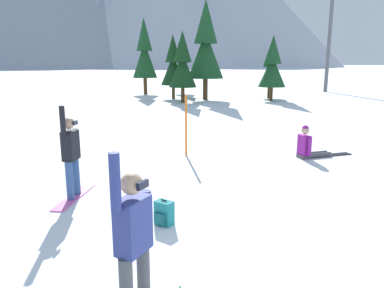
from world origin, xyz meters
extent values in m
cylinder|color=#4C4C51|center=(-2.19, 0.13, 0.44)|extent=(0.15, 0.15, 0.83)
cube|color=navy|center=(-2.27, -0.01, 1.16)|extent=(0.41, 0.47, 0.61)
cylinder|color=navy|center=(-2.13, 0.21, 1.17)|extent=(0.11, 0.11, 0.58)
cylinder|color=navy|center=(-2.41, -0.23, 1.71)|extent=(0.11, 0.11, 0.60)
sphere|color=tan|center=(-2.27, -0.01, 1.62)|extent=(0.24, 0.24, 0.24)
cube|color=black|center=(-2.15, -0.08, 1.63)|extent=(0.12, 0.17, 0.08)
cube|color=pink|center=(-3.88, 3.97, 0.01)|extent=(0.60, 1.62, 0.02)
cylinder|color=#335184|center=(-3.84, 4.13, 0.44)|extent=(0.15, 0.15, 0.82)
cylinder|color=#335184|center=(-3.91, 3.81, 0.44)|extent=(0.15, 0.15, 0.82)
cube|color=black|center=(-3.88, 3.97, 1.16)|extent=(0.32, 0.44, 0.62)
cylinder|color=black|center=(-3.82, 4.22, 1.18)|extent=(0.11, 0.11, 0.58)
cylinder|color=black|center=(-3.93, 3.71, 1.72)|extent=(0.11, 0.11, 0.60)
sphere|color=tan|center=(-3.88, 3.97, 1.63)|extent=(0.24, 0.24, 0.24)
cube|color=black|center=(-3.74, 3.94, 1.64)|extent=(0.07, 0.17, 0.08)
cube|color=#4C4C51|center=(2.33, 6.85, 0.05)|extent=(0.36, 0.42, 0.10)
cylinder|color=#4C4C51|center=(2.79, 7.06, 0.07)|extent=(0.81, 0.33, 0.14)
cylinder|color=#4C4C51|center=(2.84, 6.87, 0.07)|extent=(0.81, 0.33, 0.14)
cube|color=black|center=(3.20, 7.06, 0.01)|extent=(1.61, 0.65, 0.02)
cube|color=#8C1E8C|center=(2.33, 6.85, 0.40)|extent=(0.33, 0.45, 0.60)
cylinder|color=#8C1E8C|center=(2.27, 7.10, 0.44)|extent=(0.11, 0.11, 0.52)
cylinder|color=#8C1E8C|center=(2.39, 6.59, 0.44)|extent=(0.11, 0.11, 0.52)
sphere|color=tan|center=(2.33, 6.85, 0.86)|extent=(0.24, 0.24, 0.24)
sphere|color=#8C1E8C|center=(2.33, 6.85, 0.91)|extent=(0.20, 0.20, 0.20)
cube|color=#1E7A7F|center=(-1.94, 2.47, 0.22)|extent=(0.37, 0.36, 0.44)
cube|color=#165B5F|center=(-2.03, 2.37, 0.15)|extent=(0.21, 0.19, 0.20)
cylinder|color=black|center=(-1.94, 2.47, 0.46)|extent=(0.11, 0.09, 0.02)
cylinder|color=orange|center=(-1.23, 7.46, 0.95)|extent=(0.06, 0.06, 1.90)
cylinder|color=#472D19|center=(1.39, 24.95, 0.83)|extent=(0.38, 0.38, 1.66)
cone|color=#194723|center=(1.39, 24.95, 3.42)|extent=(2.77, 2.77, 3.53)
cone|color=#194723|center=(1.39, 24.95, 5.89)|extent=(1.80, 1.80, 3.23)
cylinder|color=#472D19|center=(-0.49, 22.92, 0.56)|extent=(0.25, 0.25, 1.12)
cone|color=#143819|center=(-0.49, 22.92, 2.31)|extent=(2.00, 2.00, 2.38)
cone|color=#143819|center=(-0.49, 22.92, 3.98)|extent=(1.30, 1.30, 2.19)
cylinder|color=#472D19|center=(-1.08, 25.84, 0.55)|extent=(0.25, 0.25, 1.11)
cone|color=#143819|center=(-1.08, 25.84, 2.29)|extent=(1.94, 1.94, 2.36)
cone|color=#143819|center=(-1.08, 25.84, 3.94)|extent=(1.26, 1.26, 2.16)
cylinder|color=#472D19|center=(6.67, 25.66, 0.48)|extent=(0.22, 0.22, 0.97)
cone|color=#194723|center=(6.67, 25.66, 1.99)|extent=(1.72, 1.72, 2.06)
cone|color=#194723|center=(6.67, 25.66, 3.43)|extent=(1.12, 1.12, 1.88)
cylinder|color=#472D19|center=(6.24, 23.54, 0.53)|extent=(0.24, 0.24, 1.07)
cone|color=#194723|center=(6.24, 23.54, 2.20)|extent=(2.04, 2.04, 2.27)
cone|color=#194723|center=(6.24, 23.54, 3.79)|extent=(1.33, 1.33, 2.08)
cylinder|color=#472D19|center=(-0.03, 30.59, 0.55)|extent=(0.25, 0.25, 1.09)
cone|color=#143819|center=(-0.03, 30.59, 2.26)|extent=(1.77, 1.77, 2.33)
cone|color=#143819|center=(-0.03, 30.59, 3.89)|extent=(1.15, 1.15, 2.13)
cylinder|color=#472D19|center=(-3.51, 30.41, 0.75)|extent=(0.34, 0.34, 1.50)
cone|color=#194723|center=(-3.51, 30.41, 3.10)|extent=(2.21, 2.21, 3.19)
cone|color=#194723|center=(-3.51, 30.41, 5.33)|extent=(1.43, 1.43, 2.93)
cylinder|color=#595B60|center=(14.26, 31.92, 5.21)|extent=(0.36, 0.36, 10.42)
cone|color=#B2B7C6|center=(-8.76, 241.93, 37.13)|extent=(165.47, 165.47, 74.26)
cone|color=#B2B7C6|center=(39.05, 258.24, 42.76)|extent=(164.32, 164.32, 85.52)
camera|label=1|loc=(-1.93, -3.66, 2.85)|focal=34.19mm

